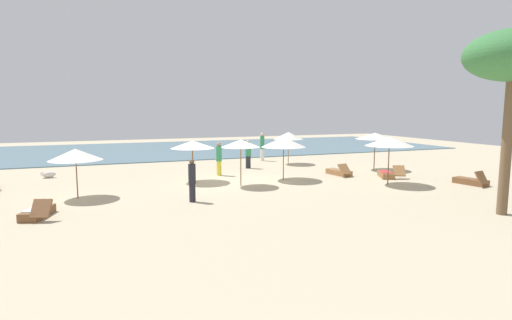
{
  "coord_description": "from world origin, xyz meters",
  "views": [
    {
      "loc": [
        -5.71,
        -18.4,
        3.59
      ],
      "look_at": [
        1.28,
        -0.22,
        1.1
      ],
      "focal_mm": 28.54,
      "sensor_mm": 36.0,
      "label": 1
    }
  ],
  "objects_px": {
    "umbrella_1": "(375,136)",
    "umbrella_3": "(241,144)",
    "umbrella_0": "(75,155)",
    "umbrella_5": "(284,142)",
    "lounger_2": "(387,174)",
    "lounger_1": "(339,172)",
    "person_2": "(219,159)",
    "umbrella_4": "(288,136)",
    "dog": "(48,175)",
    "person_0": "(248,154)",
    "umbrella_6": "(389,141)",
    "person_3": "(192,180)",
    "person_4": "(262,146)",
    "umbrella_2": "(192,144)",
    "lounger_3": "(472,181)",
    "lounger_4": "(38,212)"
  },
  "relations": [
    {
      "from": "umbrella_3",
      "to": "person_2",
      "type": "bearing_deg",
      "value": 92.15
    },
    {
      "from": "umbrella_0",
      "to": "umbrella_1",
      "type": "relative_size",
      "value": 0.92
    },
    {
      "from": "person_4",
      "to": "lounger_2",
      "type": "bearing_deg",
      "value": -67.54
    },
    {
      "from": "umbrella_5",
      "to": "lounger_2",
      "type": "relative_size",
      "value": 1.25
    },
    {
      "from": "umbrella_1",
      "to": "lounger_3",
      "type": "relative_size",
      "value": 1.3
    },
    {
      "from": "lounger_1",
      "to": "person_4",
      "type": "height_order",
      "value": "person_4"
    },
    {
      "from": "umbrella_1",
      "to": "umbrella_5",
      "type": "xyz_separation_m",
      "value": [
        -6.38,
        -1.15,
        -0.08
      ]
    },
    {
      "from": "person_2",
      "to": "umbrella_0",
      "type": "bearing_deg",
      "value": -153.89
    },
    {
      "from": "umbrella_0",
      "to": "person_4",
      "type": "xyz_separation_m",
      "value": [
        11.26,
        8.18,
        -0.77
      ]
    },
    {
      "from": "umbrella_4",
      "to": "umbrella_5",
      "type": "relative_size",
      "value": 0.93
    },
    {
      "from": "umbrella_3",
      "to": "dog",
      "type": "bearing_deg",
      "value": 146.8
    },
    {
      "from": "dog",
      "to": "lounger_1",
      "type": "bearing_deg",
      "value": -17.64
    },
    {
      "from": "lounger_1",
      "to": "person_0",
      "type": "relative_size",
      "value": 1.03
    },
    {
      "from": "lounger_1",
      "to": "person_3",
      "type": "xyz_separation_m",
      "value": [
        -8.74,
        -3.39,
        0.68
      ]
    },
    {
      "from": "person_2",
      "to": "person_3",
      "type": "distance_m",
      "value": 6.24
    },
    {
      "from": "umbrella_4",
      "to": "lounger_4",
      "type": "height_order",
      "value": "umbrella_4"
    },
    {
      "from": "umbrella_1",
      "to": "dog",
      "type": "distance_m",
      "value": 17.99
    },
    {
      "from": "lounger_1",
      "to": "dog",
      "type": "xyz_separation_m",
      "value": [
        -14.56,
        4.63,
        0.01
      ]
    },
    {
      "from": "umbrella_0",
      "to": "person_3",
      "type": "xyz_separation_m",
      "value": [
        4.16,
        -2.29,
        -0.91
      ]
    },
    {
      "from": "umbrella_0",
      "to": "person_0",
      "type": "bearing_deg",
      "value": 29.74
    },
    {
      "from": "umbrella_1",
      "to": "umbrella_4",
      "type": "xyz_separation_m",
      "value": [
        -3.6,
        4.09,
        -0.15
      ]
    },
    {
      "from": "person_4",
      "to": "dog",
      "type": "xyz_separation_m",
      "value": [
        -12.93,
        -2.45,
        -0.81
      ]
    },
    {
      "from": "lounger_2",
      "to": "umbrella_6",
      "type": "bearing_deg",
      "value": -127.95
    },
    {
      "from": "umbrella_5",
      "to": "dog",
      "type": "xyz_separation_m",
      "value": [
        -11.13,
        4.86,
        -1.73
      ]
    },
    {
      "from": "person_0",
      "to": "person_3",
      "type": "bearing_deg",
      "value": -123.65
    },
    {
      "from": "umbrella_3",
      "to": "dog",
      "type": "height_order",
      "value": "umbrella_3"
    },
    {
      "from": "lounger_3",
      "to": "person_3",
      "type": "xyz_separation_m",
      "value": [
        -13.04,
        1.23,
        0.68
      ]
    },
    {
      "from": "umbrella_0",
      "to": "umbrella_2",
      "type": "distance_m",
      "value": 5.45
    },
    {
      "from": "umbrella_0",
      "to": "umbrella_6",
      "type": "distance_m",
      "value": 13.69
    },
    {
      "from": "lounger_1",
      "to": "lounger_3",
      "type": "height_order",
      "value": "lounger_3"
    },
    {
      "from": "umbrella_2",
      "to": "umbrella_3",
      "type": "distance_m",
      "value": 2.6
    },
    {
      "from": "lounger_4",
      "to": "person_0",
      "type": "bearing_deg",
      "value": 37.7
    },
    {
      "from": "lounger_4",
      "to": "dog",
      "type": "bearing_deg",
      "value": 93.87
    },
    {
      "from": "person_3",
      "to": "umbrella_3",
      "type": "bearing_deg",
      "value": 40.56
    },
    {
      "from": "umbrella_1",
      "to": "umbrella_3",
      "type": "xyz_separation_m",
      "value": [
        -8.91,
        -1.93,
        -0.01
      ]
    },
    {
      "from": "umbrella_1",
      "to": "lounger_3",
      "type": "distance_m",
      "value": 5.99
    },
    {
      "from": "umbrella_0",
      "to": "lounger_1",
      "type": "distance_m",
      "value": 13.05
    },
    {
      "from": "umbrella_0",
      "to": "lounger_3",
      "type": "bearing_deg",
      "value": -11.59
    },
    {
      "from": "umbrella_2",
      "to": "dog",
      "type": "height_order",
      "value": "umbrella_2"
    },
    {
      "from": "umbrella_5",
      "to": "lounger_2",
      "type": "bearing_deg",
      "value": -13.65
    },
    {
      "from": "umbrella_6",
      "to": "lounger_2",
      "type": "distance_m",
      "value": 2.82
    },
    {
      "from": "umbrella_5",
      "to": "lounger_2",
      "type": "xyz_separation_m",
      "value": [
        5.35,
        -1.3,
        -1.73
      ]
    },
    {
      "from": "umbrella_6",
      "to": "lounger_3",
      "type": "bearing_deg",
      "value": -21.3
    },
    {
      "from": "umbrella_1",
      "to": "umbrella_4",
      "type": "bearing_deg",
      "value": 131.4
    },
    {
      "from": "person_2",
      "to": "umbrella_5",
      "type": "bearing_deg",
      "value": -43.08
    },
    {
      "from": "umbrella_5",
      "to": "lounger_3",
      "type": "xyz_separation_m",
      "value": [
        7.73,
        -4.4,
        -1.74
      ]
    },
    {
      "from": "lounger_2",
      "to": "dog",
      "type": "height_order",
      "value": "lounger_2"
    },
    {
      "from": "lounger_4",
      "to": "dog",
      "type": "xyz_separation_m",
      "value": [
        -0.57,
        8.42,
        0.0
      ]
    },
    {
      "from": "dog",
      "to": "person_0",
      "type": "bearing_deg",
      "value": -2.55
    },
    {
      "from": "lounger_1",
      "to": "person_2",
      "type": "distance_m",
      "value": 6.52
    }
  ]
}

